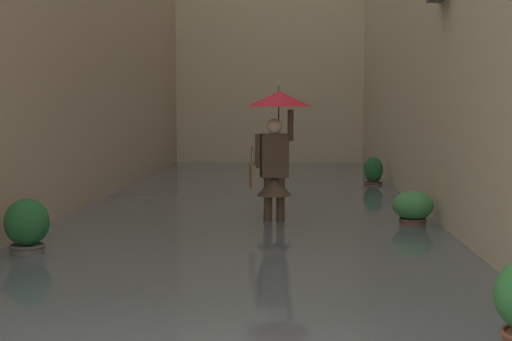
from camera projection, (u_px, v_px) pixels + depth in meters
name	position (u px, v px, depth m)	size (l,w,h in m)	color
ground_plane	(252.00, 218.00, 12.26)	(60.00, 60.00, 0.00)	gray
flood_water	(252.00, 212.00, 12.26)	(6.15, 24.76, 0.20)	#515B60
building_facade_far	(271.00, 25.00, 22.13)	(8.95, 1.80, 8.36)	beige
person_wading	(276.00, 134.00, 10.56)	(0.94, 0.94, 2.10)	#2D2319
potted_plant_near_right	(27.00, 231.00, 8.28)	(0.49, 0.49, 0.81)	#66605B
potted_plant_near_left	(373.00, 175.00, 15.47)	(0.39, 0.39, 0.78)	brown
potted_plant_far_left	(413.00, 210.00, 10.34)	(0.56, 0.56, 0.66)	brown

